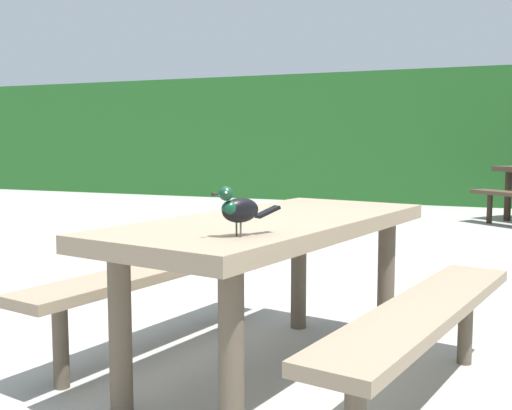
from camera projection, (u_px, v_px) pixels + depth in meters
name	position (u px, v px, depth m)	size (l,w,h in m)	color
ground_plane	(263.00, 388.00, 2.71)	(60.00, 60.00, 0.00)	#A3A099
hedge_wall	(451.00, 138.00, 11.16)	(28.00, 2.11, 2.28)	#235B23
picnic_table_foreground	(274.00, 257.00, 2.81)	(1.98, 2.01, 0.74)	#84725B
bird_grackle	(238.00, 208.00, 2.20)	(0.18, 0.25, 0.18)	black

